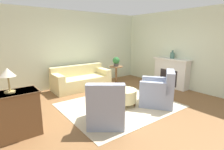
# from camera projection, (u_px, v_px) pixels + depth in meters

# --- Properties ---
(ground_plane) EXTENTS (16.00, 16.00, 0.00)m
(ground_plane) POSITION_uv_depth(u_px,v_px,m) (120.00, 105.00, 4.85)
(ground_plane) COLOR brown
(wall_back) EXTENTS (9.36, 0.12, 2.80)m
(wall_back) POSITION_uv_depth(u_px,v_px,m) (74.00, 49.00, 6.68)
(wall_back) COLOR beige
(wall_back) RESTS_ON ground_plane
(wall_right) EXTENTS (0.12, 9.81, 2.80)m
(wall_right) POSITION_uv_depth(u_px,v_px,m) (183.00, 50.00, 6.29)
(wall_right) COLOR beige
(wall_right) RESTS_ON ground_plane
(rug) EXTENTS (2.96, 2.43, 0.01)m
(rug) POSITION_uv_depth(u_px,v_px,m) (120.00, 105.00, 4.85)
(rug) COLOR beige
(rug) RESTS_ON ground_plane
(couch) EXTENTS (2.04, 0.88, 0.83)m
(couch) POSITION_uv_depth(u_px,v_px,m) (81.00, 80.00, 6.37)
(couch) COLOR beige
(couch) RESTS_ON ground_plane
(armchair_left) EXTENTS (1.13, 1.15, 0.97)m
(armchair_left) POSITION_uv_depth(u_px,v_px,m) (106.00, 108.00, 3.77)
(armchair_left) COLOR #8E99B2
(armchair_left) RESTS_ON rug
(armchair_right) EXTENTS (1.13, 1.15, 0.97)m
(armchair_right) POSITION_uv_depth(u_px,v_px,m) (159.00, 92.00, 4.82)
(armchair_right) COLOR #8E99B2
(armchair_right) RESTS_ON rug
(ottoman_table) EXTENTS (0.71, 0.71, 0.45)m
(ottoman_table) POSITION_uv_depth(u_px,v_px,m) (124.00, 95.00, 4.78)
(ottoman_table) COLOR beige
(ottoman_table) RESTS_ON rug
(side_table) EXTENTS (0.53, 0.53, 0.71)m
(side_table) POSITION_uv_depth(u_px,v_px,m) (116.00, 72.00, 6.98)
(side_table) COLOR brown
(side_table) RESTS_ON ground_plane
(fireplace) EXTENTS (0.44, 1.40, 1.08)m
(fireplace) POSITION_uv_depth(u_px,v_px,m) (171.00, 72.00, 6.53)
(fireplace) COLOR silver
(fireplace) RESTS_ON ground_plane
(dresser) EXTENTS (0.94, 0.51, 0.88)m
(dresser) POSITION_uv_depth(u_px,v_px,m) (13.00, 114.00, 3.25)
(dresser) COLOR brown
(dresser) RESTS_ON ground_plane
(vase_mantel_near) EXTENTS (0.16, 0.16, 0.30)m
(vase_mantel_near) POSITION_uv_depth(u_px,v_px,m) (172.00, 55.00, 6.39)
(vase_mantel_near) COLOR #477066
(vase_mantel_near) RESTS_ON fireplace
(potted_plant_on_side_table) EXTENTS (0.28, 0.28, 0.37)m
(potted_plant_on_side_table) POSITION_uv_depth(u_px,v_px,m) (116.00, 61.00, 6.88)
(potted_plant_on_side_table) COLOR #4C4742
(potted_plant_on_side_table) RESTS_ON side_table
(table_lamp) EXTENTS (0.26, 0.26, 0.46)m
(table_lamp) POSITION_uv_depth(u_px,v_px,m) (8.00, 74.00, 3.08)
(table_lamp) COLOR tan
(table_lamp) RESTS_ON dresser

